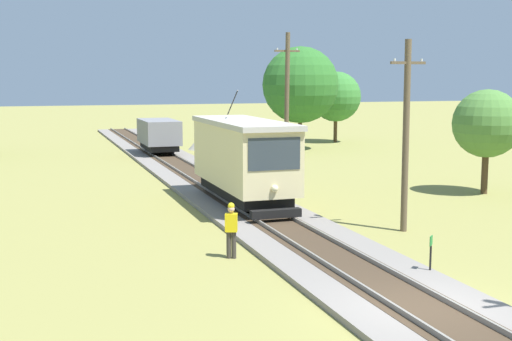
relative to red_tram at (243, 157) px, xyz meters
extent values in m
plane|color=olive|center=(0.00, -14.46, -2.19)|extent=(260.00, 260.00, 0.00)
cube|color=gray|center=(0.00, -14.46, -2.10)|extent=(4.20, 120.00, 0.18)
cube|color=#423323|center=(0.00, -14.46, -2.01)|extent=(2.04, 120.00, 0.01)
cube|color=gray|center=(-0.72, -14.46, -1.94)|extent=(0.07, 120.00, 0.14)
cube|color=gray|center=(0.72, -14.46, -1.94)|extent=(0.07, 120.00, 0.14)
cube|color=beige|center=(0.00, 0.02, 0.11)|extent=(2.50, 8.00, 2.60)
cube|color=#B2ADA3|center=(0.00, 0.02, 1.52)|extent=(2.60, 8.32, 0.22)
cube|color=black|center=(0.00, 0.02, -1.47)|extent=(2.10, 7.04, 0.44)
cube|color=#2D3842|center=(0.00, -3.99, 0.57)|extent=(2.10, 0.03, 1.25)
cube|color=#2D3842|center=(1.26, 0.02, 0.47)|extent=(0.02, 6.72, 1.04)
sphere|color=#F4EAB2|center=(0.00, -4.04, -0.74)|extent=(0.28, 0.28, 0.28)
cylinder|color=black|center=(0.00, 1.62, 2.33)|extent=(0.05, 1.67, 1.19)
cube|color=black|center=(0.00, -4.18, -1.69)|extent=(2.00, 0.36, 0.32)
cylinder|color=black|center=(0.00, -2.22, -1.47)|extent=(1.54, 0.80, 0.80)
cylinder|color=black|center=(0.00, 2.26, -1.47)|extent=(1.54, 0.80, 0.80)
cube|color=slate|center=(0.00, 20.66, -0.42)|extent=(2.40, 5.20, 1.70)
cube|color=black|center=(0.00, 20.66, -1.49)|extent=(2.02, 4.78, 0.38)
cylinder|color=black|center=(0.00, 19.10, -1.49)|extent=(1.54, 0.76, 0.76)
cylinder|color=black|center=(0.00, 22.22, -1.49)|extent=(1.54, 0.76, 0.76)
cylinder|color=brown|center=(4.22, -6.40, 1.32)|extent=(0.24, 0.29, 7.02)
cube|color=brown|center=(4.22, -6.40, 3.98)|extent=(1.40, 0.10, 0.10)
cylinder|color=silver|center=(3.67, -6.40, 4.08)|extent=(0.08, 0.08, 0.10)
cylinder|color=silver|center=(4.77, -6.40, 4.08)|extent=(0.08, 0.08, 0.10)
cylinder|color=brown|center=(4.22, 5.76, 1.81)|extent=(0.24, 0.45, 8.01)
cube|color=brown|center=(4.22, 5.76, 4.85)|extent=(1.40, 0.10, 0.10)
cylinder|color=silver|center=(3.67, 5.76, 4.95)|extent=(0.08, 0.08, 0.10)
cylinder|color=silver|center=(4.77, 5.76, 4.95)|extent=(0.08, 0.08, 0.10)
cylinder|color=black|center=(1.95, -11.74, -1.74)|extent=(0.06, 0.06, 0.90)
cube|color=#1E7A33|center=(1.95, -11.74, -1.15)|extent=(0.21, 0.21, 0.28)
cone|color=#9E998E|center=(4.17, 24.05, -1.51)|extent=(2.45, 2.45, 1.37)
cylinder|color=#38332D|center=(-2.84, -8.11, -1.76)|extent=(0.15, 0.15, 0.86)
cylinder|color=#38332D|center=(-2.99, -8.05, -1.76)|extent=(0.15, 0.15, 0.86)
cube|color=yellow|center=(-2.91, -8.08, -1.04)|extent=(0.44, 0.36, 0.58)
sphere|color=tan|center=(-2.91, -8.08, -0.61)|extent=(0.22, 0.22, 0.22)
sphere|color=yellow|center=(-2.91, -8.08, -0.51)|extent=(0.21, 0.21, 0.21)
cylinder|color=#4C3823|center=(16.64, 26.21, -1.01)|extent=(0.32, 0.32, 2.37)
sphere|color=#387A33|center=(16.64, 26.21, 1.82)|extent=(4.37, 4.37, 4.37)
cylinder|color=#4C3823|center=(11.38, 21.52, -0.77)|extent=(0.32, 0.32, 2.85)
sphere|color=#2D6B28|center=(11.38, 21.52, 2.90)|extent=(5.98, 5.98, 5.98)
cylinder|color=#4C3823|center=(12.23, -0.46, -1.09)|extent=(0.32, 0.32, 2.20)
sphere|color=#4C7F38|center=(12.23, -0.46, 1.25)|extent=(3.31, 3.31, 3.31)
camera|label=1|loc=(-8.71, -28.02, 3.45)|focal=47.49mm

